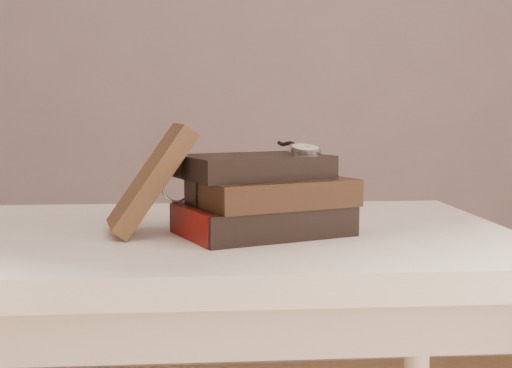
{
  "coord_description": "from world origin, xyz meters",
  "views": [
    {
      "loc": [
        0.03,
        -0.7,
        0.94
      ],
      "look_at": [
        0.1,
        0.31,
        0.82
      ],
      "focal_mm": 48.1,
      "sensor_mm": 36.0,
      "label": 1
    }
  ],
  "objects": [
    {
      "name": "journal",
      "position": [
        -0.05,
        0.32,
        0.83
      ],
      "size": [
        0.15,
        0.13,
        0.16
      ],
      "primitive_type": "cube",
      "rotation": [
        0.0,
        0.62,
        0.19
      ],
      "color": "#3E2818",
      "rests_on": "table"
    },
    {
      "name": "pocket_watch",
      "position": [
        0.18,
        0.32,
        0.88
      ],
      "size": [
        0.06,
        0.16,
        0.02
      ],
      "color": "silver",
      "rests_on": "book_stack"
    },
    {
      "name": "book_stack",
      "position": [
        0.11,
        0.31,
        0.81
      ],
      "size": [
        0.28,
        0.24,
        0.12
      ],
      "color": "black",
      "rests_on": "table"
    },
    {
      "name": "table",
      "position": [
        0.0,
        0.35,
        0.66
      ],
      "size": [
        1.0,
        0.6,
        0.75
      ],
      "color": "white",
      "rests_on": "ground"
    },
    {
      "name": "eyeglasses",
      "position": [
        0.01,
        0.35,
        0.82
      ],
      "size": [
        0.13,
        0.14,
        0.05
      ],
      "color": "silver",
      "rests_on": "book_stack"
    }
  ]
}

